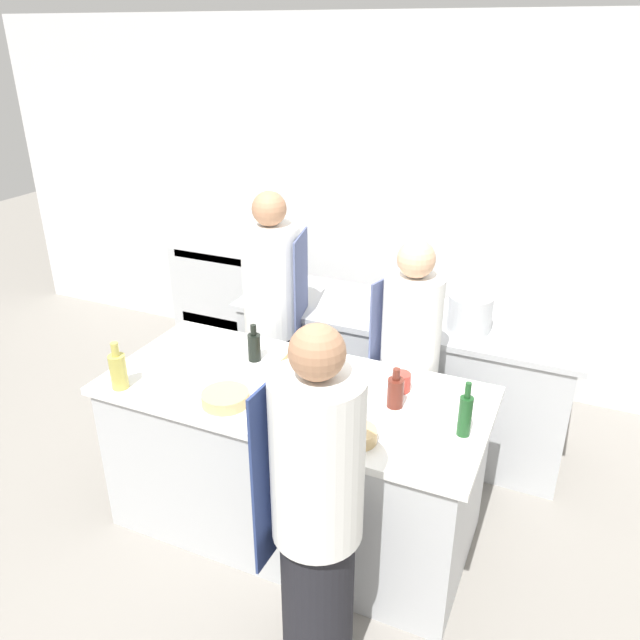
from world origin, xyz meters
TOP-DOWN VIEW (x-y plane):
  - ground_plane at (0.00, 0.00)m, footprint 16.00×16.00m
  - wall_back at (0.00, 2.13)m, footprint 8.00×0.06m
  - prep_counter at (0.00, 0.00)m, footprint 2.06×0.94m
  - pass_counter at (0.27, 1.18)m, footprint 2.32×0.74m
  - oven_range at (-1.42, 1.76)m, footprint 0.93×0.64m
  - chef_at_prep_near at (0.48, -0.77)m, footprint 0.39×0.37m
  - chef_at_stove at (-0.55, 0.80)m, footprint 0.43×0.42m
  - chef_at_pass_far at (0.47, 0.58)m, footprint 0.39×0.37m
  - bottle_olive_oil at (0.55, 0.05)m, footprint 0.08×0.08m
  - bottle_vinegar at (0.92, -0.05)m, footprint 0.06×0.06m
  - bottle_wine at (-0.84, -0.37)m, footprint 0.09×0.09m
  - bottle_cooking_oil at (0.23, 0.03)m, footprint 0.09×0.09m
  - bottle_sauce at (-0.34, 0.19)m, footprint 0.07×0.07m
  - bowl_mixing_large at (-0.25, -0.28)m, footprint 0.24×0.24m
  - bowl_prep_small at (0.48, -0.30)m, footprint 0.18×0.18m
  - cup at (0.53, 0.21)m, footprint 0.10×0.10m
  - cutting_board at (-0.04, 0.22)m, footprint 0.30×0.26m
  - stockpot at (0.70, 1.10)m, footprint 0.28×0.28m

SIDE VIEW (x-z plane):
  - ground_plane at x=0.00m, z-range 0.00..0.00m
  - prep_counter at x=0.00m, z-range 0.00..0.94m
  - pass_counter at x=0.27m, z-range 0.00..0.94m
  - oven_range at x=-1.42m, z-range 0.00..1.03m
  - chef_at_pass_far at x=0.47m, z-range 0.00..1.65m
  - chef_at_prep_near at x=0.48m, z-range 0.00..1.74m
  - chef_at_stove at x=-0.55m, z-range 0.00..1.76m
  - cutting_board at x=-0.04m, z-range 0.94..0.95m
  - bowl_prep_small at x=0.48m, z-range 0.94..1.00m
  - bowl_mixing_large at x=-0.25m, z-range 0.94..1.00m
  - cup at x=0.53m, z-range 0.94..1.04m
  - bottle_olive_oil at x=0.55m, z-range 0.91..1.13m
  - bottle_sauce at x=-0.34m, z-range 0.91..1.14m
  - bottle_cooking_oil at x=0.23m, z-range 0.91..1.17m
  - bottle_wine at x=-0.84m, z-range 0.91..1.18m
  - bottle_vinegar at x=0.92m, z-range 0.91..1.19m
  - stockpot at x=0.70m, z-range 0.94..1.16m
  - wall_back at x=0.00m, z-range 0.00..2.80m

